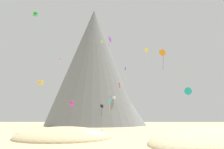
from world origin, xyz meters
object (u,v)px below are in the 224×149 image
bush_near_right (102,131)px  bush_scatter_east (99,134)px  kite_green_high (35,14)px  kite_indigo_mid (126,69)px  kite_gold_low (40,83)px  kite_yellow_high (146,50)px  kite_magenta_low (72,103)px  kite_lime_high (102,42)px  kite_white_low (114,98)px  rock_massif (97,74)px  kite_pink_high (60,60)px  kite_teal_low (188,91)px  bush_ridge_crest (76,131)px  bush_far_left (21,138)px  bush_low_patch (66,134)px  kite_red_low (119,85)px  bush_mid_center (169,134)px  kite_cyan_low (109,103)px  kite_violet_high (110,39)px  kite_black_low (102,106)px  kite_orange_mid (162,53)px

bush_near_right → bush_scatter_east: 8.31m
kite_green_high → kite_indigo_mid: (31.23, 14.87, -16.27)m
kite_gold_low → kite_green_high: size_ratio=0.82×
kite_yellow_high → kite_green_high: (-38.35, -5.61, 11.60)m
kite_green_high → kite_indigo_mid: kite_green_high is taller
bush_scatter_east → kite_magenta_low: bearing=113.5°
kite_yellow_high → kite_green_high: 40.46m
kite_green_high → kite_lime_high: size_ratio=2.01×
bush_scatter_east → kite_white_low: size_ratio=1.40×
bush_near_right → kite_indigo_mid: (6.76, 29.94, 22.07)m
kite_gold_low → kite_lime_high: kite_lime_high is taller
rock_massif → kite_pink_high: rock_massif is taller
kite_teal_low → kite_gold_low: (-40.80, -6.94, 1.59)m
bush_scatter_east → kite_magenta_low: (-11.59, 26.60, 7.93)m
kite_teal_low → kite_magenta_low: 36.70m
bush_ridge_crest → bush_far_left: (-3.92, -23.87, 0.23)m
kite_yellow_high → kite_lime_high: size_ratio=4.23×
bush_low_patch → kite_white_low: kite_white_low is taller
kite_teal_low → kite_red_low: kite_red_low is taller
kite_yellow_high → kite_lime_high: bearing=-2.6°
kite_green_high → kite_red_low: (28.75, -6.72, -25.93)m
bush_mid_center → kite_white_low: 50.56m
bush_mid_center → kite_green_high: bearing=150.5°
kite_lime_high → kite_cyan_low: bearing=-62.6°
bush_scatter_east → kite_teal_low: kite_teal_low is taller
kite_violet_high → kite_lime_high: kite_violet_high is taller
bush_far_left → bush_low_patch: size_ratio=0.86×
bush_far_left → bush_ridge_crest: bearing=80.7°
kite_white_low → kite_red_low: bearing=-149.8°
kite_lime_high → kite_indigo_mid: bearing=-69.0°
bush_scatter_east → kite_green_high: size_ratio=1.20×
bush_near_right → kite_white_low: bearing=87.3°
bush_scatter_east → kite_lime_high: size_ratio=2.42×
kite_indigo_mid → kite_cyan_low: (-5.78, -12.84, -14.05)m
bush_mid_center → kite_black_low: bearing=114.2°
kite_indigo_mid → kite_red_low: bearing=-171.5°
bush_low_patch → kite_lime_high: 31.46m
kite_red_low → kite_cyan_low: (-3.30, 8.76, -4.39)m
kite_violet_high → kite_lime_high: bearing=18.7°
kite_white_low → kite_red_low: 32.27m
kite_orange_mid → kite_cyan_low: size_ratio=1.13×
kite_magenta_low → kite_red_low: bearing=90.7°
kite_white_low → kite_orange_mid: bearing=-133.9°
kite_violet_high → kite_orange_mid: 31.09m
kite_black_low → kite_cyan_low: (3.47, -13.53, 0.39)m
kite_orange_mid → kite_black_low: size_ratio=1.21×
kite_cyan_low → kite_indigo_mid: bearing=166.8°
rock_massif → kite_orange_mid: rock_massif is taller
bush_scatter_east → kite_magenta_low: 30.08m
kite_indigo_mid → kite_gold_low: bearing=154.1°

